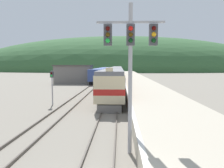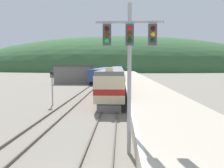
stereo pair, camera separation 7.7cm
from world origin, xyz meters
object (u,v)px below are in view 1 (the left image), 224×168
Objects in this scene: express_train_lead_car at (113,82)px; signal_mast_main at (130,52)px; carriage_third at (117,72)px; siding_train at (103,73)px; signal_post_siding at (52,80)px; carriage_second at (116,75)px.

signal_mast_main reaches higher than express_train_lead_car.
carriage_third reaches higher than siding_train.
carriage_third is 6.29m from siding_train.
express_train_lead_car reaches higher than carriage_third.
siding_train is (-4.59, -4.28, -0.32)m from carriage_third.
signal_mast_main is 15.49m from signal_post_siding.
siding_train is at bearing 95.85° from signal_mast_main.
express_train_lead_car is 22.14m from carriage_second.
siding_train is 6.33× the size of signal_mast_main.
signal_post_siding is at bearing -103.17° from carriage_second.
carriage_third is 0.46× the size of siding_train.
carriage_second is 0.46× the size of siding_train.
signal_mast_main is (1.49, -63.62, 2.99)m from carriage_third.
siding_train is at bearing 96.47° from express_train_lead_car.
carriage_second is 22.62m from carriage_third.
express_train_lead_car is at bearing -90.00° from carriage_third.
signal_mast_main reaches higher than signal_post_siding.
signal_mast_main is at bearing -88.66° from carriage_third.
express_train_lead_car is 8.79m from signal_post_siding.
signal_post_siding is at bearing -92.42° from siding_train.
signal_mast_main is (1.49, -18.86, 2.98)m from express_train_lead_car.
express_train_lead_car is 44.76m from carriage_third.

